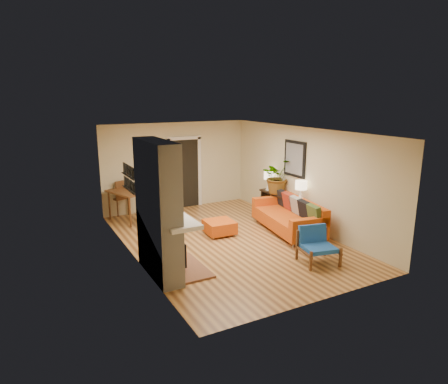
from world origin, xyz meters
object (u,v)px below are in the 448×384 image
Objects in this scene: ottoman at (219,227)px; console_table at (283,200)px; houseplant at (277,176)px; dining_table at (131,196)px; lamp_far at (269,178)px; blue_chair at (316,243)px; sofa at (291,216)px; lamp_near at (301,189)px.

console_table is at bearing 4.65° from ottoman.
dining_table is at bearing 154.35° from houseplant.
blue_chair is at bearing -107.63° from lamp_far.
blue_chair is at bearing -60.49° from dining_table.
sofa is 2.49× the size of houseplant.
ottoman is 0.37× the size of dining_table.
ottoman is (-1.71, 0.62, -0.19)m from sofa.
lamp_far is (3.64, -1.34, 0.38)m from dining_table.
dining_table is 3.63× the size of lamp_far.
blue_chair is 0.86× the size of houseplant.
blue_chair is 0.45× the size of console_table.
houseplant is at bearing 92.04° from console_table.
dining_table is 4.17m from console_table.
houseplant is (0.32, 1.07, 0.81)m from sofa.
sofa is at bearing -170.91° from lamp_near.
lamp_near is at bearing -37.19° from dining_table.
lamp_near is (1.04, 1.84, 0.66)m from blue_chair.
ottoman is 0.39× the size of console_table.
sofa reaches higher than blue_chair.
lamp_near is 1.43m from lamp_far.
ottoman is 2.32m from houseplant.
ottoman is at bearing -167.62° from houseplant.
lamp_far is at bearing 77.35° from sofa.
ottoman is 1.34× the size of lamp_far.
sofa is at bearing -106.74° from houseplant.
lamp_far is (2.05, 0.86, 0.86)m from ottoman.
lamp_far reaches higher than ottoman.
dining_table is (-1.59, 2.19, 0.48)m from ottoman.
console_table is 3.43× the size of lamp_far.
sofa is at bearing -40.40° from dining_table.
houseplant reaches higher than lamp_near.
lamp_near is 1.00× the size of lamp_far.
houseplant reaches higher than blue_chair.
lamp_near is 0.56× the size of houseplant.
lamp_near is at bearing 9.09° from sofa.
ottoman is 0.87× the size of blue_chair.
blue_chair is 1.55× the size of lamp_near.
lamp_near reaches higher than dining_table.
houseplant is (-0.01, 0.28, 0.63)m from console_table.
lamp_near is (3.64, -2.76, 0.38)m from dining_table.
houseplant reaches higher than ottoman.
blue_chair is at bearing -111.57° from sofa.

